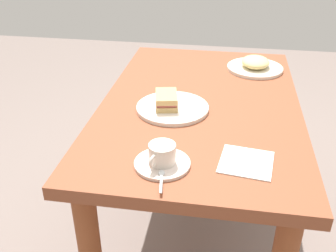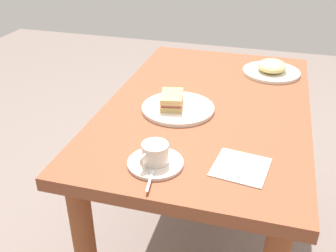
{
  "view_description": "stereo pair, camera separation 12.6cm",
  "coord_description": "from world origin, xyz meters",
  "px_view_note": "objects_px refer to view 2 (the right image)",
  "views": [
    {
      "loc": [
        -1.34,
        -0.09,
        1.41
      ],
      "look_at": [
        -0.26,
        0.08,
        0.79
      ],
      "focal_mm": 41.76,
      "sensor_mm": 36.0,
      "label": 1
    },
    {
      "loc": [
        -1.32,
        -0.21,
        1.41
      ],
      "look_at": [
        -0.26,
        0.08,
        0.79
      ],
      "focal_mm": 41.76,
      "sensor_mm": 36.0,
      "label": 2
    }
  ],
  "objects_px": {
    "coffee_saucer": "(155,163)",
    "side_plate": "(271,72)",
    "dining_table": "(206,132)",
    "sandwich_plate": "(178,108)",
    "spoon": "(151,176)",
    "napkin": "(241,167)",
    "sandwich_front": "(172,100)",
    "coffee_cup": "(155,153)"
  },
  "relations": [
    {
      "from": "sandwich_front",
      "to": "spoon",
      "type": "relative_size",
      "value": 1.3
    },
    {
      "from": "sandwich_front",
      "to": "spoon",
      "type": "xyz_separation_m",
      "value": [
        -0.42,
        -0.06,
        -0.03
      ]
    },
    {
      "from": "side_plate",
      "to": "sandwich_front",
      "type": "bearing_deg",
      "value": 143.81
    },
    {
      "from": "sandwich_front",
      "to": "side_plate",
      "type": "xyz_separation_m",
      "value": [
        0.45,
        -0.33,
        -0.03
      ]
    },
    {
      "from": "coffee_saucer",
      "to": "spoon",
      "type": "relative_size",
      "value": 1.65
    },
    {
      "from": "side_plate",
      "to": "dining_table",
      "type": "bearing_deg",
      "value": 149.53
    },
    {
      "from": "sandwich_plate",
      "to": "coffee_cup",
      "type": "distance_m",
      "value": 0.35
    },
    {
      "from": "coffee_saucer",
      "to": "napkin",
      "type": "xyz_separation_m",
      "value": [
        0.05,
        -0.24,
        -0.0
      ]
    },
    {
      "from": "dining_table",
      "to": "napkin",
      "type": "bearing_deg",
      "value": -156.72
    },
    {
      "from": "spoon",
      "to": "coffee_saucer",
      "type": "bearing_deg",
      "value": 8.14
    },
    {
      "from": "spoon",
      "to": "side_plate",
      "type": "distance_m",
      "value": 0.92
    },
    {
      "from": "spoon",
      "to": "side_plate",
      "type": "relative_size",
      "value": 0.4
    },
    {
      "from": "sandwich_plate",
      "to": "spoon",
      "type": "relative_size",
      "value": 2.67
    },
    {
      "from": "spoon",
      "to": "dining_table",
      "type": "bearing_deg",
      "value": -6.93
    },
    {
      "from": "sandwich_plate",
      "to": "coffee_saucer",
      "type": "bearing_deg",
      "value": -176.24
    },
    {
      "from": "napkin",
      "to": "dining_table",
      "type": "bearing_deg",
      "value": 23.28
    },
    {
      "from": "sandwich_plate",
      "to": "coffee_cup",
      "type": "xyz_separation_m",
      "value": [
        -0.35,
        -0.02,
        0.03
      ]
    },
    {
      "from": "coffee_cup",
      "to": "spoon",
      "type": "xyz_separation_m",
      "value": [
        -0.07,
        -0.01,
        -0.03
      ]
    },
    {
      "from": "sandwich_front",
      "to": "coffee_saucer",
      "type": "relative_size",
      "value": 0.79
    },
    {
      "from": "sandwich_front",
      "to": "coffee_saucer",
      "type": "distance_m",
      "value": 0.35
    },
    {
      "from": "spoon",
      "to": "side_plate",
      "type": "xyz_separation_m",
      "value": [
        0.87,
        -0.28,
        -0.01
      ]
    },
    {
      "from": "dining_table",
      "to": "sandwich_plate",
      "type": "bearing_deg",
      "value": 132.59
    },
    {
      "from": "spoon",
      "to": "sandwich_plate",
      "type": "bearing_deg",
      "value": 4.52
    },
    {
      "from": "sandwich_plate",
      "to": "dining_table",
      "type": "bearing_deg",
      "value": -47.41
    },
    {
      "from": "dining_table",
      "to": "side_plate",
      "type": "relative_size",
      "value": 4.75
    },
    {
      "from": "napkin",
      "to": "spoon",
      "type": "bearing_deg",
      "value": 118.38
    },
    {
      "from": "side_plate",
      "to": "spoon",
      "type": "bearing_deg",
      "value": 162.48
    },
    {
      "from": "sandwich_front",
      "to": "side_plate",
      "type": "relative_size",
      "value": 0.52
    },
    {
      "from": "coffee_saucer",
      "to": "napkin",
      "type": "relative_size",
      "value": 1.08
    },
    {
      "from": "coffee_saucer",
      "to": "side_plate",
      "type": "height_order",
      "value": "side_plate"
    },
    {
      "from": "coffee_saucer",
      "to": "coffee_cup",
      "type": "height_order",
      "value": "coffee_cup"
    },
    {
      "from": "dining_table",
      "to": "spoon",
      "type": "bearing_deg",
      "value": 173.07
    },
    {
      "from": "sandwich_front",
      "to": "coffee_saucer",
      "type": "xyz_separation_m",
      "value": [
        -0.35,
        -0.05,
        -0.03
      ]
    },
    {
      "from": "dining_table",
      "to": "napkin",
      "type": "height_order",
      "value": "napkin"
    },
    {
      "from": "sandwich_plate",
      "to": "coffee_saucer",
      "type": "relative_size",
      "value": 1.62
    },
    {
      "from": "dining_table",
      "to": "spoon",
      "type": "distance_m",
      "value": 0.53
    },
    {
      "from": "spoon",
      "to": "side_plate",
      "type": "height_order",
      "value": "spoon"
    },
    {
      "from": "dining_table",
      "to": "spoon",
      "type": "height_order",
      "value": "spoon"
    },
    {
      "from": "sandwich_front",
      "to": "coffee_cup",
      "type": "height_order",
      "value": "coffee_cup"
    },
    {
      "from": "side_plate",
      "to": "coffee_cup",
      "type": "bearing_deg",
      "value": 160.31
    },
    {
      "from": "coffee_cup",
      "to": "napkin",
      "type": "distance_m",
      "value": 0.25
    },
    {
      "from": "coffee_cup",
      "to": "side_plate",
      "type": "relative_size",
      "value": 0.41
    }
  ]
}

